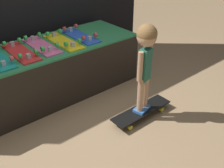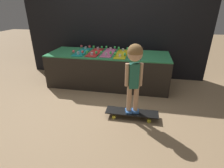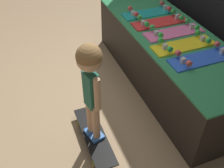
% 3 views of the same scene
% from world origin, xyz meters
% --- Properties ---
extents(ground_plane, '(16.00, 16.00, 0.00)m').
position_xyz_m(ground_plane, '(0.00, 0.00, 0.00)').
color(ground_plane, '#9E7F5B').
extents(back_wall, '(3.91, 0.10, 2.39)m').
position_xyz_m(back_wall, '(0.00, 1.14, 1.20)').
color(back_wall, black).
rests_on(back_wall, ground_plane).
extents(display_rack, '(2.30, 0.80, 0.64)m').
position_xyz_m(display_rack, '(0.00, 0.57, 0.32)').
color(display_rack, black).
rests_on(display_rack, ground_plane).
extents(skateboard_teal_on_rack, '(0.20, 0.65, 0.09)m').
position_xyz_m(skateboard_teal_on_rack, '(-0.52, 0.57, 0.66)').
color(skateboard_teal_on_rack, teal).
rests_on(skateboard_teal_on_rack, display_rack).
extents(skateboard_red_on_rack, '(0.20, 0.65, 0.09)m').
position_xyz_m(skateboard_red_on_rack, '(-0.26, 0.57, 0.66)').
color(skateboard_red_on_rack, red).
rests_on(skateboard_red_on_rack, display_rack).
extents(skateboard_pink_on_rack, '(0.20, 0.65, 0.09)m').
position_xyz_m(skateboard_pink_on_rack, '(0.00, 0.59, 0.66)').
color(skateboard_pink_on_rack, pink).
rests_on(skateboard_pink_on_rack, display_rack).
extents(skateboard_yellow_on_rack, '(0.20, 0.65, 0.09)m').
position_xyz_m(skateboard_yellow_on_rack, '(0.26, 0.54, 0.66)').
color(skateboard_yellow_on_rack, yellow).
rests_on(skateboard_yellow_on_rack, display_rack).
extents(skateboard_blue_on_rack, '(0.20, 0.65, 0.09)m').
position_xyz_m(skateboard_blue_on_rack, '(0.52, 0.58, 0.66)').
color(skateboard_blue_on_rack, blue).
rests_on(skateboard_blue_on_rack, display_rack).
extents(skateboard_on_floor, '(0.75, 0.20, 0.09)m').
position_xyz_m(skateboard_on_floor, '(0.57, -0.51, 0.07)').
color(skateboard_on_floor, black).
rests_on(skateboard_on_floor, ground_plane).
extents(child, '(0.23, 0.20, 0.97)m').
position_xyz_m(child, '(0.57, -0.51, 0.77)').
color(child, '#3870C6').
rests_on(child, skateboard_on_floor).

